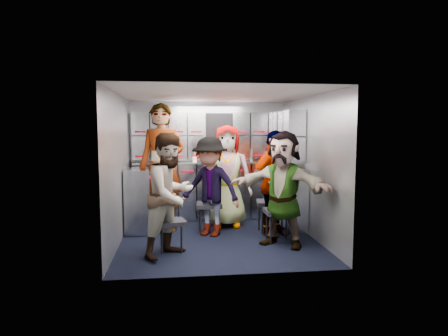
{
  "coord_description": "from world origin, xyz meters",
  "views": [
    {
      "loc": [
        -0.61,
        -5.74,
        1.62
      ],
      "look_at": [
        0.14,
        0.35,
        1.01
      ],
      "focal_mm": 32.0,
      "sensor_mm": 36.0,
      "label": 1
    }
  ],
  "objects": [
    {
      "name": "cart_bank_left",
      "position": [
        -1.19,
        0.56,
        0.49
      ],
      "size": [
        0.38,
        0.76,
        0.99
      ],
      "primitive_type": "cube",
      "color": "#8E949C",
      "rests_on": "ground"
    },
    {
      "name": "coffee_niche",
      "position": [
        0.18,
        1.41,
        1.47
      ],
      "size": [
        0.46,
        0.16,
        0.84
      ],
      "primitive_type": null,
      "color": "black",
      "rests_on": "wall_back"
    },
    {
      "name": "bottle_mid",
      "position": [
        -0.7,
        1.24,
        1.16
      ],
      "size": [
        0.07,
        0.07,
        0.26
      ],
      "primitive_type": "cylinder",
      "color": "white",
      "rests_on": "counter"
    },
    {
      "name": "floor",
      "position": [
        0.0,
        0.0,
        0.0
      ],
      "size": [
        3.0,
        3.0,
        0.0
      ],
      "primitive_type": "plane",
      "color": "black",
      "rests_on": "ground"
    },
    {
      "name": "attendant_arc_d",
      "position": [
        0.85,
        0.07,
        0.8
      ],
      "size": [
        1.0,
        0.82,
        1.59
      ],
      "primitive_type": "imported",
      "rotation": [
        0.0,
        0.0,
        0.55
      ],
      "color": "black",
      "rests_on": "ground"
    },
    {
      "name": "right_cabinet",
      "position": [
        1.25,
        0.6,
        0.5
      ],
      "size": [
        0.28,
        1.2,
        1.0
      ],
      "primitive_type": "cube",
      "color": "#8E949C",
      "rests_on": "ground"
    },
    {
      "name": "wall_left",
      "position": [
        -1.4,
        0.0,
        1.05
      ],
      "size": [
        0.04,
        3.0,
        2.1
      ],
      "primitive_type": "cube",
      "color": "#999EA7",
      "rests_on": "ground"
    },
    {
      "name": "attendant_arc_e",
      "position": [
        0.85,
        -0.48,
        0.8
      ],
      "size": [
        1.45,
        1.28,
        1.59
      ],
      "primitive_type": "imported",
      "rotation": [
        0.0,
        0.0,
        -0.67
      ],
      "color": "black",
      "rests_on": "ground"
    },
    {
      "name": "red_latch_strip",
      "position": [
        0.0,
        1.09,
        0.88
      ],
      "size": [
        2.6,
        0.02,
        0.03
      ],
      "primitive_type": "cube",
      "color": "#AC0013",
      "rests_on": "cart_bank_back"
    },
    {
      "name": "attendant_standing",
      "position": [
        -0.83,
        0.57,
        1.01
      ],
      "size": [
        0.84,
        0.68,
        2.01
      ],
      "primitive_type": "imported",
      "rotation": [
        0.0,
        0.0,
        -0.3
      ],
      "color": "black",
      "rests_on": "ground"
    },
    {
      "name": "wall_right",
      "position": [
        1.4,
        0.0,
        1.05
      ],
      "size": [
        0.04,
        3.0,
        2.1
      ],
      "primitive_type": "cube",
      "color": "#999EA7",
      "rests_on": "ground"
    },
    {
      "name": "jump_seat_near_right",
      "position": [
        0.85,
        -0.3,
        0.42
      ],
      "size": [
        0.4,
        0.38,
        0.47
      ],
      "rotation": [
        0.0,
        0.0,
        0.01
      ],
      "color": "black",
      "rests_on": "ground"
    },
    {
      "name": "bottle_left",
      "position": [
        -0.28,
        1.24,
        1.15
      ],
      "size": [
        0.07,
        0.07,
        0.25
      ],
      "primitive_type": "cylinder",
      "color": "white",
      "rests_on": "counter"
    },
    {
      "name": "ceiling",
      "position": [
        0.0,
        0.0,
        2.1
      ],
      "size": [
        2.8,
        3.0,
        0.02
      ],
      "primitive_type": "cube",
      "color": "silver",
      "rests_on": "wall_back"
    },
    {
      "name": "attendant_arc_b",
      "position": [
        -0.1,
        0.17,
        0.75
      ],
      "size": [
        1.11,
        0.98,
        1.49
      ],
      "primitive_type": "imported",
      "rotation": [
        0.0,
        0.0,
        -0.57
      ],
      "color": "black",
      "rests_on": "ground"
    },
    {
      "name": "cup_left",
      "position": [
        -0.28,
        1.23,
        1.08
      ],
      "size": [
        0.09,
        0.09,
        0.1
      ],
      "primitive_type": "cylinder",
      "color": "beige",
      "rests_on": "counter"
    },
    {
      "name": "locker_bank_back",
      "position": [
        0.0,
        1.35,
        1.49
      ],
      "size": [
        2.68,
        0.28,
        0.82
      ],
      "primitive_type": "cube",
      "color": "#8E949C",
      "rests_on": "wall_back"
    },
    {
      "name": "attendant_arc_c",
      "position": [
        0.23,
        0.71,
        0.84
      ],
      "size": [
        0.87,
        0.61,
        1.67
      ],
      "primitive_type": "imported",
      "rotation": [
        0.0,
        0.0,
        -0.1
      ],
      "color": "black",
      "rests_on": "ground"
    },
    {
      "name": "counter",
      "position": [
        0.0,
        1.29,
        1.01
      ],
      "size": [
        2.68,
        0.42,
        0.03
      ],
      "primitive_type": "cube",
      "color": "#B5B8BD",
      "rests_on": "cart_bank_back"
    },
    {
      "name": "attendant_arc_a",
      "position": [
        -0.67,
        -0.73,
        0.78
      ],
      "size": [
        0.95,
        0.96,
        1.57
      ],
      "primitive_type": "imported",
      "rotation": [
        0.0,
        0.0,
        0.82
      ],
      "color": "black",
      "rests_on": "ground"
    },
    {
      "name": "jump_seat_near_left",
      "position": [
        -0.67,
        -0.55,
        0.37
      ],
      "size": [
        0.42,
        0.4,
        0.42
      ],
      "rotation": [
        0.0,
        0.0,
        0.22
      ],
      "color": "black",
      "rests_on": "ground"
    },
    {
      "name": "jump_seat_mid_left",
      "position": [
        -0.1,
        0.35,
        0.41
      ],
      "size": [
        0.41,
        0.39,
        0.46
      ],
      "rotation": [
        0.0,
        0.0,
        -0.05
      ],
      "color": "black",
      "rests_on": "ground"
    },
    {
      "name": "cup_right",
      "position": [
        0.58,
        1.23,
        1.08
      ],
      "size": [
        0.09,
        0.09,
        0.11
      ],
      "primitive_type": "cylinder",
      "color": "beige",
      "rests_on": "counter"
    },
    {
      "name": "jump_seat_center",
      "position": [
        0.23,
        0.89,
        0.39
      ],
      "size": [
        0.43,
        0.42,
        0.44
      ],
      "rotation": [
        0.0,
        0.0,
        -0.18
      ],
      "color": "black",
      "rests_on": "ground"
    },
    {
      "name": "jump_seat_mid_right",
      "position": [
        0.85,
        0.25,
        0.43
      ],
      "size": [
        0.46,
        0.44,
        0.49
      ],
      "rotation": [
        0.0,
        0.0,
        -0.13
      ],
      "color": "black",
      "rests_on": "ground"
    },
    {
      "name": "locker_bank_right",
      "position": [
        1.25,
        0.7,
        1.49
      ],
      "size": [
        0.28,
        1.0,
        0.82
      ],
      "primitive_type": "cube",
      "color": "#8E949C",
      "rests_on": "wall_right"
    },
    {
      "name": "wall_back",
      "position": [
        0.0,
        1.5,
        1.05
      ],
      "size": [
        2.8,
        0.04,
        2.1
      ],
      "primitive_type": "cube",
      "color": "#999EA7",
      "rests_on": "ground"
    },
    {
      "name": "bottle_right",
      "position": [
        0.74,
        1.24,
        1.14
      ],
      "size": [
        0.06,
        0.06,
        0.22
      ],
      "primitive_type": "cylinder",
      "color": "white",
      "rests_on": "counter"
    },
    {
      "name": "cart_bank_back",
      "position": [
        0.0,
        1.29,
        0.49
      ],
      "size": [
        2.68,
        0.38,
        0.99
      ],
      "primitive_type": "cube",
      "color": "#8E949C",
      "rests_on": "ground"
    }
  ]
}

